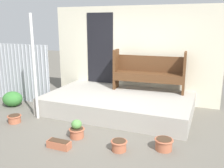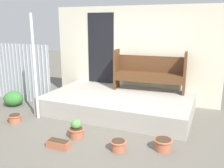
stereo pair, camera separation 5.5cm
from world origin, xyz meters
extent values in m
plane|color=#666056|center=(0.00, 0.00, 0.00)|extent=(24.00, 24.00, 0.00)
cube|color=#A8A399|center=(-0.07, 1.05, 0.21)|extent=(3.52, 2.10, 0.42)
cube|color=beige|center=(-0.07, 2.13, 1.30)|extent=(4.72, 0.06, 2.60)
cube|color=black|center=(-1.04, 2.09, 1.43)|extent=(0.80, 0.02, 2.00)
cube|color=#9EA3A8|center=(-3.39, 0.86, 0.80)|extent=(2.85, 0.02, 1.59)
cylinder|color=#AAB0B5|center=(-3.64, 0.84, 0.80)|extent=(0.04, 0.04, 1.59)
cylinder|color=#AAB0B5|center=(-3.52, 0.84, 0.80)|extent=(0.04, 0.04, 1.59)
cylinder|color=#AAB0B5|center=(-3.39, 0.84, 0.80)|extent=(0.04, 0.04, 1.59)
cylinder|color=#AAB0B5|center=(-3.27, 0.84, 0.80)|extent=(0.04, 0.04, 1.59)
cylinder|color=#AAB0B5|center=(-3.14, 0.84, 0.80)|extent=(0.04, 0.04, 1.59)
cylinder|color=#AAB0B5|center=(-3.02, 0.84, 0.80)|extent=(0.04, 0.04, 1.59)
cylinder|color=#AAB0B5|center=(-2.89, 0.84, 0.80)|extent=(0.04, 0.04, 1.59)
cylinder|color=#AAB0B5|center=(-2.77, 0.84, 0.80)|extent=(0.04, 0.04, 1.59)
cylinder|color=#AAB0B5|center=(-2.65, 0.84, 0.80)|extent=(0.04, 0.04, 1.59)
cylinder|color=#AAB0B5|center=(-2.52, 0.84, 0.80)|extent=(0.04, 0.04, 1.59)
cylinder|color=#AAB0B5|center=(-2.40, 0.84, 0.80)|extent=(0.04, 0.04, 1.59)
cylinder|color=#AAB0B5|center=(-2.27, 0.84, 0.80)|extent=(0.04, 0.04, 1.59)
cylinder|color=#AAB0B5|center=(-2.15, 0.84, 0.80)|extent=(0.04, 0.04, 1.59)
cylinder|color=#AAB0B5|center=(-2.03, 0.84, 0.80)|extent=(0.04, 0.04, 1.59)
cylinder|color=white|center=(-1.65, -0.08, 1.18)|extent=(0.06, 0.06, 2.36)
cube|color=#54331C|center=(-0.38, 1.68, 0.94)|extent=(0.09, 0.40, 1.05)
cube|color=#54331C|center=(1.38, 1.80, 0.94)|extent=(0.09, 0.40, 1.05)
cube|color=#54331C|center=(0.50, 1.74, 0.87)|extent=(1.74, 0.52, 0.04)
cube|color=#54331C|center=(0.51, 1.56, 0.76)|extent=(1.71, 0.15, 0.17)
cube|color=#54331C|center=(0.49, 1.92, 1.10)|extent=(1.71, 0.16, 0.42)
cylinder|color=#B26042|center=(-1.95, -0.50, 0.08)|extent=(0.27, 0.27, 0.17)
torus|color=#B26042|center=(-1.95, -0.50, 0.15)|extent=(0.31, 0.31, 0.02)
cylinder|color=#422D1E|center=(-1.95, -0.50, 0.17)|extent=(0.24, 0.24, 0.01)
cylinder|color=#B26042|center=(-0.30, -0.62, 0.09)|extent=(0.27, 0.27, 0.18)
torus|color=#B26042|center=(-0.30, -0.62, 0.17)|extent=(0.31, 0.31, 0.02)
cylinder|color=#422D1E|center=(-0.30, -0.62, 0.19)|extent=(0.25, 0.25, 0.01)
ellipsoid|color=#599347|center=(-0.30, -0.62, 0.27)|extent=(0.20, 0.20, 0.18)
cylinder|color=#B26042|center=(0.63, -0.79, 0.09)|extent=(0.25, 0.25, 0.18)
torus|color=#B26042|center=(0.63, -0.79, 0.17)|extent=(0.29, 0.29, 0.02)
cylinder|color=#422D1E|center=(0.63, -0.79, 0.19)|extent=(0.23, 0.23, 0.01)
cylinder|color=#B26042|center=(1.34, -0.48, 0.10)|extent=(0.29, 0.29, 0.20)
torus|color=#B26042|center=(1.34, -0.48, 0.19)|extent=(0.33, 0.33, 0.02)
cylinder|color=#422D1E|center=(1.34, -0.48, 0.20)|extent=(0.27, 0.27, 0.01)
cube|color=#B26042|center=(-0.39, -1.10, 0.07)|extent=(0.42, 0.17, 0.13)
cube|color=#422D1E|center=(-0.39, -1.10, 0.14)|extent=(0.37, 0.14, 0.01)
ellipsoid|color=#387A33|center=(-2.81, 0.38, 0.20)|extent=(0.53, 0.47, 0.39)
camera|label=1|loc=(1.98, -4.48, 2.17)|focal=40.00mm
camera|label=2|loc=(2.04, -4.46, 2.17)|focal=40.00mm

